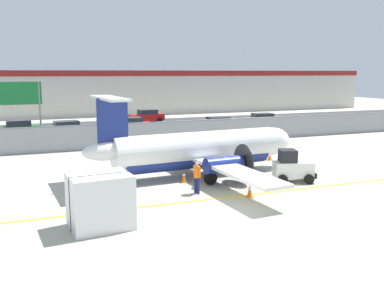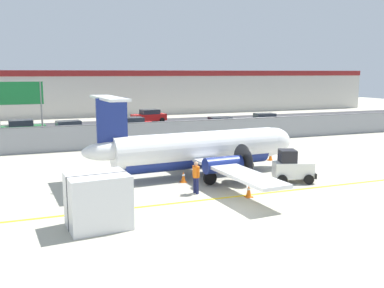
{
  "view_description": "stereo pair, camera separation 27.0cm",
  "coord_description": "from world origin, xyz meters",
  "views": [
    {
      "loc": [
        -8.91,
        -16.75,
        6.22
      ],
      "look_at": [
        0.56,
        7.84,
        1.8
      ],
      "focal_mm": 40.0,
      "sensor_mm": 36.0,
      "label": 1
    },
    {
      "loc": [
        -8.66,
        -16.85,
        6.22
      ],
      "look_at": [
        0.56,
        7.84,
        1.8
      ],
      "focal_mm": 40.0,
      "sensor_mm": 36.0,
      "label": 2
    }
  ],
  "objects": [
    {
      "name": "highway_sign",
      "position": [
        -9.59,
        19.82,
        4.14
      ],
      "size": [
        3.6,
        0.14,
        5.5
      ],
      "color": "slate",
      "rests_on": "ground"
    },
    {
      "name": "traffic_cone_near_right",
      "position": [
        7.11,
        9.32,
        0.31
      ],
      "size": [
        0.36,
        0.36,
        0.64
      ],
      "color": "orange",
      "rests_on": "ground"
    },
    {
      "name": "commuter_airplane",
      "position": [
        0.79,
        6.86,
        1.6
      ],
      "size": [
        13.69,
        16.08,
        4.92
      ],
      "rotation": [
        0.0,
        0.0,
        0.08
      ],
      "color": "white",
      "rests_on": "ground"
    },
    {
      "name": "parked_car_2",
      "position": [
        -5.47,
        24.96,
        0.89
      ],
      "size": [
        4.38,
        2.4,
        1.58
      ],
      "rotation": [
        0.0,
        0.0,
        0.12
      ],
      "color": "slate",
      "rests_on": "parking_lot_strip"
    },
    {
      "name": "parked_car_4",
      "position": [
        4.77,
        34.36,
        0.89
      ],
      "size": [
        4.39,
        2.45,
        1.58
      ],
      "rotation": [
        0.0,
        0.0,
        3.28
      ],
      "color": "red",
      "rests_on": "parking_lot_strip"
    },
    {
      "name": "parked_car_6",
      "position": [
        15.55,
        25.04,
        0.89
      ],
      "size": [
        4.38,
        2.42,
        1.58
      ],
      "rotation": [
        0.0,
        0.0,
        3.01
      ],
      "color": "#19662D",
      "rests_on": "parking_lot_strip"
    },
    {
      "name": "parked_car_1",
      "position": [
        -9.72,
        27.3,
        0.89
      ],
      "size": [
        4.32,
        2.26,
        1.58
      ],
      "rotation": [
        0.0,
        0.0,
        0.08
      ],
      "color": "#19662D",
      "rests_on": "parking_lot_strip"
    },
    {
      "name": "parking_lot_strip",
      "position": [
        0.0,
        29.5,
        0.06
      ],
      "size": [
        98.0,
        17.0,
        0.12
      ],
      "color": "#38383A",
      "rests_on": "ground"
    },
    {
      "name": "background_building",
      "position": [
        0.0,
        47.99,
        3.26
      ],
      "size": [
        91.0,
        8.1,
        6.5
      ],
      "color": "beige",
      "rests_on": "ground"
    },
    {
      "name": "traffic_cone_near_left",
      "position": [
        1.32,
        1.69,
        0.31
      ],
      "size": [
        0.36,
        0.36,
        0.64
      ],
      "color": "orange",
      "rests_on": "ground"
    },
    {
      "name": "traffic_cone_far_right",
      "position": [
        -0.8,
        5.63,
        0.31
      ],
      "size": [
        0.36,
        0.36,
        0.64
      ],
      "color": "orange",
      "rests_on": "ground"
    },
    {
      "name": "traffic_cone_far_left",
      "position": [
        6.32,
        5.38,
        0.31
      ],
      "size": [
        0.36,
        0.36,
        0.64
      ],
      "color": "orange",
      "rests_on": "ground"
    },
    {
      "name": "perimeter_fence",
      "position": [
        0.0,
        18.0,
        1.12
      ],
      "size": [
        98.0,
        0.1,
        2.1
      ],
      "color": "gray",
      "rests_on": "ground"
    },
    {
      "name": "parked_car_5",
      "position": [
        9.24,
        23.17,
        0.89
      ],
      "size": [
        4.32,
        2.25,
        1.58
      ],
      "rotation": [
        0.0,
        0.0,
        3.06
      ],
      "color": "red",
      "rests_on": "parking_lot_strip"
    },
    {
      "name": "parked_car_3",
      "position": [
        0.86,
        25.84,
        0.89
      ],
      "size": [
        4.31,
        2.23,
        1.58
      ],
      "rotation": [
        0.0,
        0.0,
        0.07
      ],
      "color": "red",
      "rests_on": "parking_lot_strip"
    },
    {
      "name": "ground_crew_worker",
      "position": [
        -0.94,
        3.23,
        0.95
      ],
      "size": [
        0.43,
        0.54,
        1.7
      ],
      "rotation": [
        0.0,
        0.0,
        3.46
      ],
      "color": "#191E4C",
      "rests_on": "ground"
    },
    {
      "name": "cargo_container",
      "position": [
        -6.4,
        0.08,
        1.1
      ],
      "size": [
        2.58,
        2.22,
        2.2
      ],
      "rotation": [
        0.0,
        0.0,
        0.09
      ],
      "color": "silver",
      "rests_on": "ground"
    },
    {
      "name": "baggage_tug",
      "position": [
        5.07,
        3.52,
        0.86
      ],
      "size": [
        2.56,
        1.95,
        1.88
      ],
      "rotation": [
        0.0,
        0.0,
        -0.31
      ],
      "color": "silver",
      "rests_on": "ground"
    },
    {
      "name": "ground_plane",
      "position": [
        0.0,
        2.0,
        0.0
      ],
      "size": [
        140.0,
        140.0,
        0.01
      ],
      "color": "#B2AD99"
    }
  ]
}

